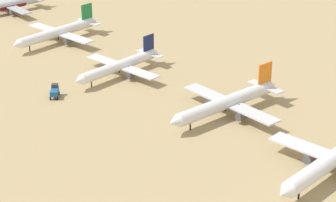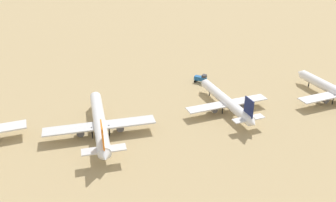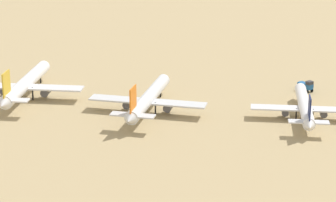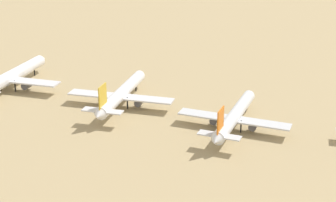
% 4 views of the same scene
% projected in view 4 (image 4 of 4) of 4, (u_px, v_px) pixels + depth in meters
% --- Properties ---
extents(parked_jet_4, '(44.58, 36.09, 12.89)m').
position_uv_depth(parked_jet_4, '(235.00, 116.00, 164.70)').
color(parked_jet_4, silver).
rests_on(parked_jet_4, ground).
extents(parked_jet_5, '(47.31, 38.58, 13.64)m').
position_uv_depth(parked_jet_5, '(122.00, 94.00, 183.07)').
color(parked_jet_5, white).
rests_on(parked_jet_5, ground).
extents(parked_jet_6, '(51.16, 41.65, 14.75)m').
position_uv_depth(parked_jet_6, '(11.00, 77.00, 199.75)').
color(parked_jet_6, white).
rests_on(parked_jet_6, ground).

